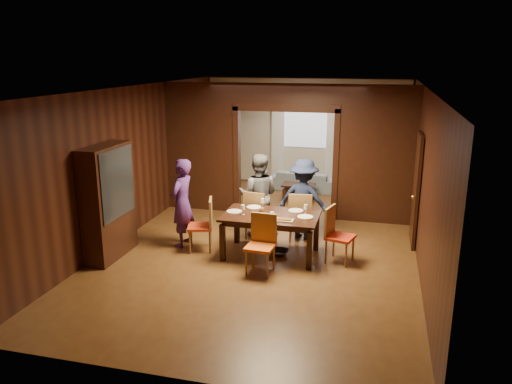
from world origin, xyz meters
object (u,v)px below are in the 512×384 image
(chair_near, at_px, (260,245))
(coffee_table, at_px, (298,192))
(person_navy, at_px, (304,199))
(chair_left, at_px, (200,225))
(dining_table, at_px, (271,235))
(chair_far_l, at_px, (258,214))
(hutch, at_px, (108,202))
(chair_far_r, at_px, (300,216))
(person_grey, at_px, (258,195))
(sofa, at_px, (304,180))
(person_purple, at_px, (182,203))
(chair_right, at_px, (340,235))

(chair_near, bearing_deg, coffee_table, 95.13)
(person_navy, height_order, chair_left, person_navy)
(dining_table, bearing_deg, chair_far_l, 118.21)
(coffee_table, relative_size, hutch, 0.40)
(chair_far_l, relative_size, hutch, 0.48)
(person_navy, bearing_deg, chair_far_r, 84.67)
(chair_far_l, bearing_deg, dining_table, 128.72)
(person_grey, distance_m, person_navy, 0.88)
(sofa, height_order, coffee_table, sofa)
(person_grey, bearing_deg, dining_table, 110.90)
(person_grey, distance_m, coffee_table, 2.78)
(dining_table, xyz_separation_m, chair_far_l, (-0.43, 0.80, 0.10))
(person_purple, xyz_separation_m, dining_table, (1.70, -0.08, -0.45))
(person_purple, bearing_deg, dining_table, 95.20)
(chair_far_l, bearing_deg, chair_near, 115.66)
(chair_left, bearing_deg, person_navy, 105.77)
(chair_right, distance_m, chair_far_r, 1.23)
(chair_right, distance_m, hutch, 4.06)
(person_purple, bearing_deg, sofa, 168.64)
(chair_far_l, bearing_deg, person_purple, 40.09)
(person_navy, distance_m, chair_far_l, 0.93)
(person_grey, xyz_separation_m, sofa, (0.34, 3.67, -0.57))
(coffee_table, bearing_deg, chair_far_l, -96.44)
(person_purple, height_order, chair_right, person_purple)
(chair_near, xyz_separation_m, hutch, (-2.74, 0.05, 0.52))
(person_navy, relative_size, hutch, 0.78)
(dining_table, height_order, coffee_table, dining_table)
(chair_right, xyz_separation_m, chair_far_r, (-0.84, 0.90, 0.00))
(chair_right, bearing_deg, chair_far_r, 58.52)
(person_grey, distance_m, chair_far_r, 0.91)
(chair_near, bearing_deg, person_purple, 156.95)
(person_grey, distance_m, dining_table, 1.15)
(chair_far_l, bearing_deg, chair_left, 55.67)
(chair_right, xyz_separation_m, hutch, (-3.96, -0.73, 0.52))
(person_navy, xyz_separation_m, dining_table, (-0.42, -1.03, -0.40))
(person_navy, relative_size, chair_far_l, 1.62)
(coffee_table, distance_m, chair_left, 3.91)
(chair_right, bearing_deg, sofa, 31.53)
(chair_far_l, bearing_deg, person_navy, -154.10)
(sofa, bearing_deg, chair_right, 112.71)
(dining_table, bearing_deg, coffee_table, 91.71)
(person_purple, xyz_separation_m, chair_left, (0.40, -0.16, -0.34))
(chair_far_r, xyz_separation_m, chair_near, (-0.38, -1.68, 0.00))
(person_purple, distance_m, chair_far_l, 1.50)
(person_purple, height_order, chair_left, person_purple)
(person_grey, distance_m, chair_near, 1.82)
(person_navy, distance_m, sofa, 3.67)
(person_purple, xyz_separation_m, person_navy, (2.12, 0.96, -0.04))
(coffee_table, relative_size, chair_left, 0.82)
(person_grey, bearing_deg, chair_far_r, 171.18)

